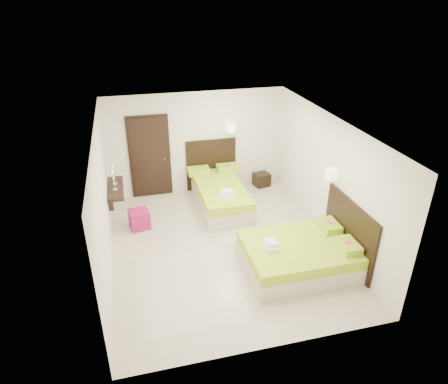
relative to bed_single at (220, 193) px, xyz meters
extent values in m
plane|color=beige|center=(-0.36, -1.75, -0.33)|extent=(5.50, 5.50, 0.00)
cube|color=beige|center=(0.00, -0.10, -0.16)|extent=(1.09, 2.19, 0.35)
cube|color=#8CB31C|center=(0.00, -0.10, 0.13)|extent=(1.08, 2.16, 0.22)
cube|color=black|center=(0.00, 0.97, 0.35)|extent=(1.31, 0.05, 1.37)
cube|color=#9EC524|center=(-0.39, 0.72, 0.31)|extent=(0.55, 0.37, 0.15)
cylinder|color=#D03189|center=(-0.39, 0.72, 0.39)|extent=(0.13, 0.13, 0.00)
cube|color=#9EC524|center=(0.38, 0.72, 0.31)|extent=(0.55, 0.37, 0.15)
cylinder|color=#D03189|center=(0.38, 0.72, 0.39)|extent=(0.13, 0.13, 0.00)
cube|color=white|center=(0.00, -0.70, 0.28)|extent=(0.33, 0.24, 0.09)
cube|color=white|center=(0.00, -0.70, 0.37)|extent=(0.25, 0.18, 0.09)
cube|color=white|center=(0.48, 0.82, 1.36)|extent=(0.20, 0.20, 0.22)
cylinder|color=#2D2116|center=(0.48, 0.90, 1.36)|extent=(0.03, 0.16, 0.03)
cube|color=beige|center=(0.86, -2.81, -0.17)|extent=(2.06, 1.54, 0.33)
cube|color=#8CB31C|center=(0.86, -2.81, 0.10)|extent=(2.04, 1.53, 0.21)
cube|color=black|center=(1.86, -2.81, 0.31)|extent=(0.05, 1.75, 1.29)
cube|color=#9EC524|center=(1.63, -3.17, 0.28)|extent=(0.35, 0.51, 0.14)
cylinder|color=#D03189|center=(1.63, -3.17, 0.35)|extent=(0.12, 0.12, 0.00)
cube|color=#9EC524|center=(1.63, -2.45, 0.28)|extent=(0.35, 0.51, 0.14)
cylinder|color=#D03189|center=(1.63, -2.45, 0.35)|extent=(0.12, 0.12, 0.00)
cube|color=white|center=(0.29, -2.81, 0.24)|extent=(0.23, 0.31, 0.08)
cube|color=white|center=(0.29, -2.81, 0.33)|extent=(0.17, 0.23, 0.08)
cube|color=white|center=(1.71, -2.16, 1.26)|extent=(0.19, 0.19, 0.21)
cylinder|color=#2D2116|center=(1.79, -2.16, 1.26)|extent=(0.16, 0.03, 0.03)
cube|color=black|center=(1.35, 0.78, -0.15)|extent=(0.46, 0.43, 0.35)
cube|color=#8A124E|center=(-1.99, -0.59, -0.12)|extent=(0.48, 0.48, 0.42)
cube|color=black|center=(-1.56, 0.96, 0.72)|extent=(1.02, 0.06, 2.14)
cube|color=black|center=(-1.56, 0.92, 0.72)|extent=(0.88, 0.04, 2.06)
cylinder|color=silver|center=(-1.21, 0.89, 0.67)|extent=(0.03, 0.10, 0.03)
cube|color=black|center=(-2.44, -0.15, 0.49)|extent=(0.35, 1.20, 0.06)
cube|color=black|center=(-2.55, -0.60, 0.34)|extent=(0.10, 0.04, 0.30)
cube|color=black|center=(-2.55, 0.30, 0.34)|extent=(0.10, 0.04, 0.30)
cylinder|color=silver|center=(-2.44, -0.30, 0.53)|extent=(0.10, 0.10, 0.02)
cylinder|color=silver|center=(-2.44, -0.30, 0.65)|extent=(0.02, 0.02, 0.22)
cone|color=silver|center=(-2.44, -0.30, 0.78)|extent=(0.07, 0.07, 0.04)
cylinder|color=white|center=(-2.44, -0.30, 0.87)|extent=(0.02, 0.02, 0.15)
sphere|color=#FFB23F|center=(-2.44, -0.30, 0.96)|extent=(0.02, 0.02, 0.02)
cylinder|color=silver|center=(-2.44, 0.00, 0.53)|extent=(0.10, 0.10, 0.02)
cylinder|color=silver|center=(-2.44, 0.00, 0.65)|extent=(0.02, 0.02, 0.22)
cone|color=silver|center=(-2.44, 0.00, 0.78)|extent=(0.07, 0.07, 0.04)
cylinder|color=white|center=(-2.44, 0.00, 0.87)|extent=(0.02, 0.02, 0.15)
sphere|color=#FFB23F|center=(-2.44, 0.00, 0.96)|extent=(0.02, 0.02, 0.02)
camera|label=1|loc=(-2.03, -8.46, 4.46)|focal=32.00mm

